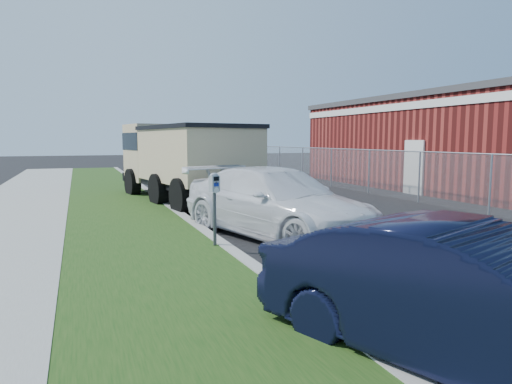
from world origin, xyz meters
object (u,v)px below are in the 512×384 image
object	(u,v)px
white_wagon	(275,202)
navy_sedan	(469,300)
dump_truck	(183,157)
parking_meter	(214,193)

from	to	relation	value
white_wagon	navy_sedan	bearing A→B (deg)	-114.92
dump_truck	white_wagon	bearing A→B (deg)	-94.10
dump_truck	parking_meter	bearing A→B (deg)	-107.73
parking_meter	white_wagon	size ratio (longest dim) A/B	0.27
navy_sedan	white_wagon	bearing A→B (deg)	61.16
parking_meter	white_wagon	world-z (taller)	parking_meter
navy_sedan	parking_meter	bearing A→B (deg)	78.08
parking_meter	navy_sedan	world-z (taller)	parking_meter
parking_meter	navy_sedan	xyz separation A→B (m)	(0.92, -5.42, -0.47)
parking_meter	white_wagon	xyz separation A→B (m)	(1.74, 1.03, -0.39)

